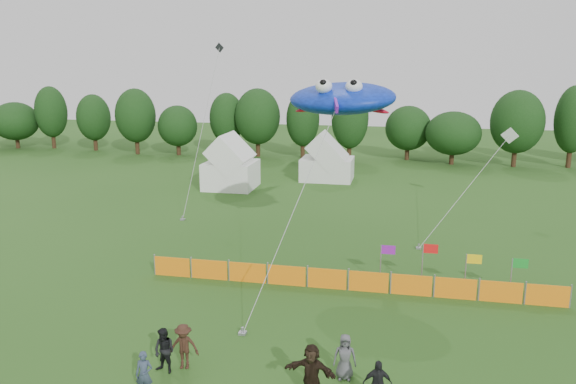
% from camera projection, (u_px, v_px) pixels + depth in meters
% --- Properties ---
extents(ground, '(160.00, 160.00, 0.00)m').
position_uv_depth(ground, '(254.00, 372.00, 19.93)').
color(ground, '#234C16').
rests_on(ground, ground).
extents(treeline, '(104.57, 8.78, 8.36)m').
position_uv_depth(treeline, '(374.00, 123.00, 61.53)').
color(treeline, '#382314').
rests_on(treeline, ground).
extents(tent_left, '(4.30, 4.30, 3.79)m').
position_uv_depth(tent_left, '(231.00, 166.00, 48.70)').
color(tent_left, white).
rests_on(tent_left, ground).
extents(tent_right, '(4.80, 3.84, 3.39)m').
position_uv_depth(tent_right, '(327.00, 162.00, 52.09)').
color(tent_right, silver).
rests_on(tent_right, ground).
extents(barrier_fence, '(19.90, 0.06, 1.00)m').
position_uv_depth(barrier_fence, '(347.00, 280.00, 26.97)').
color(barrier_fence, orange).
rests_on(barrier_fence, ground).
extents(flag_row, '(6.73, 0.84, 2.24)m').
position_uv_depth(flag_row, '(447.00, 263.00, 26.77)').
color(flag_row, gray).
rests_on(flag_row, ground).
extents(spectator_a, '(0.62, 0.46, 1.57)m').
position_uv_depth(spectator_a, '(144.00, 374.00, 18.31)').
color(spectator_a, '#303C50').
rests_on(spectator_a, ground).
extents(spectator_b, '(0.93, 0.81, 1.66)m').
position_uv_depth(spectator_b, '(164.00, 351.00, 19.72)').
color(spectator_b, black).
rests_on(spectator_b, ground).
extents(spectator_c, '(1.16, 0.76, 1.69)m').
position_uv_depth(spectator_c, '(184.00, 346.00, 19.99)').
color(spectator_c, '#341E14').
rests_on(spectator_c, ground).
extents(spectator_d, '(1.00, 0.56, 1.61)m').
position_uv_depth(spectator_d, '(377.00, 384.00, 17.72)').
color(spectator_d, black).
rests_on(spectator_d, ground).
extents(spectator_e, '(0.85, 0.61, 1.64)m').
position_uv_depth(spectator_e, '(345.00, 357.00, 19.34)').
color(spectator_e, '#4B4B50').
rests_on(spectator_e, ground).
extents(spectator_f, '(1.81, 0.85, 1.88)m').
position_uv_depth(spectator_f, '(311.00, 371.00, 18.19)').
color(spectator_f, black).
rests_on(spectator_f, ground).
extents(stingray_kite, '(7.23, 16.35, 10.01)m').
position_uv_depth(stingray_kite, '(343.00, 98.00, 28.56)').
color(stingray_kite, '#0F35DB').
rests_on(stingray_kite, ground).
extents(small_kite_white, '(6.83, 9.27, 6.35)m').
position_uv_depth(small_kite_white, '(486.00, 165.00, 37.32)').
color(small_kite_white, silver).
rests_on(small_kite_white, ground).
extents(small_kite_dark, '(1.94, 5.03, 12.13)m').
position_uv_depth(small_kite_dark, '(202.00, 127.00, 39.93)').
color(small_kite_dark, black).
rests_on(small_kite_dark, ground).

